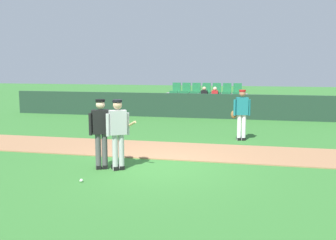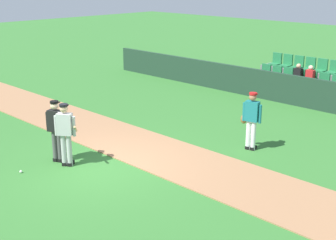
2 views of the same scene
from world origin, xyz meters
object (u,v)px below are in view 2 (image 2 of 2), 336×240
at_px(batter_grey_jersey, 66,132).
at_px(umpire_home_plate, 56,127).
at_px(baseball, 21,172).
at_px(runner_teal_jersey, 251,119).

xyz_separation_m(batter_grey_jersey, umpire_home_plate, (-0.45, 0.01, 0.03)).
relative_size(umpire_home_plate, baseball, 23.78).
xyz_separation_m(umpire_home_plate, baseball, (-0.02, -1.16, -0.96)).
bearing_deg(batter_grey_jersey, runner_teal_jersey, 57.99).
distance_m(batter_grey_jersey, runner_teal_jersey, 5.36).
bearing_deg(baseball, runner_teal_jersey, 59.85).
relative_size(umpire_home_plate, runner_teal_jersey, 1.00).
relative_size(runner_teal_jersey, baseball, 23.78).
distance_m(batter_grey_jersey, baseball, 1.56).
xyz_separation_m(batter_grey_jersey, runner_teal_jersey, (2.84, 4.55, -0.01)).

